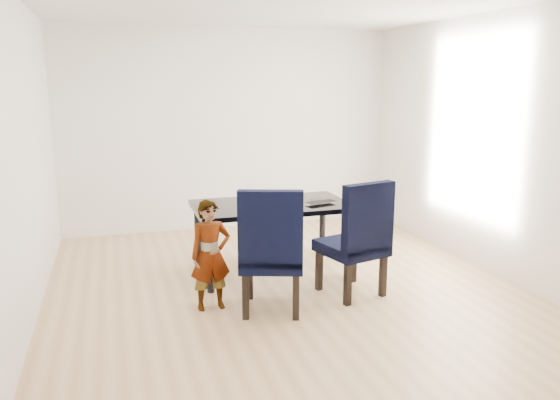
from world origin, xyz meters
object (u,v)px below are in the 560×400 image
object	(u,v)px
chair_left	(272,248)
chair_right	(352,237)
plate	(255,205)
child	(211,255)
dining_table	(272,238)
laptop	(318,202)

from	to	relation	value
chair_left	chair_right	size ratio (longest dim) A/B	1.01
chair_left	plate	bearing A→B (deg)	103.34
chair_left	chair_right	distance (m)	0.84
chair_left	child	distance (m)	0.54
chair_left	dining_table	bearing A→B (deg)	92.36
child	laptop	bearing A→B (deg)	23.04
dining_table	chair_left	world-z (taller)	chair_left
chair_right	child	bearing A→B (deg)	164.15
chair_left	child	bearing A→B (deg)	179.75
child	plate	xyz separation A→B (m)	(0.59, 0.68, 0.26)
chair_right	laptop	size ratio (longest dim) A/B	3.50
dining_table	laptop	size ratio (longest dim) A/B	5.05
chair_left	laptop	xyz separation A→B (m)	(0.74, 0.80, 0.20)
plate	child	bearing A→B (deg)	-130.71
plate	laptop	bearing A→B (deg)	-4.67
child	laptop	world-z (taller)	child
dining_table	plate	xyz separation A→B (m)	(-0.19, -0.06, 0.38)
chair_left	plate	distance (m)	0.88
dining_table	laptop	bearing A→B (deg)	-13.26
child	laptop	distance (m)	1.43
chair_right	laptop	xyz separation A→B (m)	(-0.08, 0.67, 0.21)
chair_right	child	size ratio (longest dim) A/B	1.12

